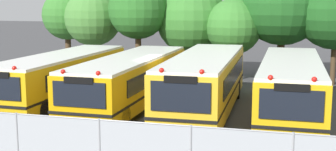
% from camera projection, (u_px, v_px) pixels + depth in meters
% --- Properties ---
extents(ground_plane, '(160.00, 160.00, 0.00)m').
position_uv_depth(ground_plane, '(169.00, 110.00, 21.44)').
color(ground_plane, '#424244').
extents(school_bus_0, '(2.75, 10.32, 2.52)m').
position_uv_depth(school_bus_0, '(62.00, 76.00, 22.72)').
color(school_bus_0, yellow).
rests_on(school_bus_0, ground_plane).
extents(school_bus_1, '(2.70, 11.02, 2.52)m').
position_uv_depth(school_bus_1, '(131.00, 79.00, 21.81)').
color(school_bus_1, '#EAA80C').
rests_on(school_bus_1, ground_plane).
extents(school_bus_2, '(2.81, 10.71, 2.74)m').
position_uv_depth(school_bus_2, '(205.00, 81.00, 20.56)').
color(school_bus_2, yellow).
rests_on(school_bus_2, ground_plane).
extents(school_bus_3, '(2.55, 10.81, 2.65)m').
position_uv_depth(school_bus_3, '(291.00, 86.00, 19.70)').
color(school_bus_3, yellow).
rests_on(school_bus_3, ground_plane).
extents(tree_0, '(3.52, 3.52, 5.72)m').
position_uv_depth(tree_0, '(68.00, 16.00, 32.94)').
color(tree_0, '#4C3823').
rests_on(tree_0, ground_plane).
extents(tree_1, '(3.85, 3.85, 5.76)m').
position_uv_depth(tree_1, '(93.00, 18.00, 31.46)').
color(tree_1, '#4C3823').
rests_on(tree_1, ground_plane).
extents(tree_2, '(3.81, 3.81, 6.35)m').
position_uv_depth(tree_2, '(139.00, 10.00, 29.28)').
color(tree_2, '#4C3823').
rests_on(tree_2, ground_plane).
extents(tree_3, '(4.63, 4.63, 6.10)m').
position_uv_depth(tree_3, '(193.00, 18.00, 30.20)').
color(tree_3, '#4C3823').
rests_on(tree_3, ground_plane).
extents(tree_4, '(3.68, 3.45, 5.13)m').
position_uv_depth(tree_4, '(237.00, 26.00, 28.59)').
color(tree_4, '#4C3823').
rests_on(tree_4, ground_plane).
extents(tree_5, '(5.18, 5.13, 7.39)m').
position_uv_depth(tree_5, '(286.00, 5.00, 28.17)').
color(tree_5, '#4C3823').
rests_on(tree_5, ground_plane).
extents(tree_6, '(4.83, 4.83, 6.93)m').
position_uv_depth(tree_6, '(334.00, 9.00, 27.14)').
color(tree_6, '#4C3823').
rests_on(tree_6, ground_plane).
extents(chainlink_fence, '(17.17, 0.07, 1.96)m').
position_uv_depth(chainlink_fence, '(58.00, 150.00, 12.52)').
color(chainlink_fence, '#9EA0A3').
rests_on(chainlink_fence, ground_plane).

